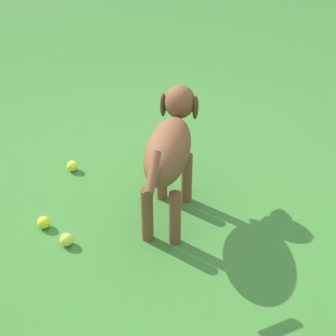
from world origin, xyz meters
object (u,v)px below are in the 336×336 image
dog (170,147)px  tennis_ball_1 (67,240)px  tennis_ball_0 (44,222)px  tennis_ball_2 (72,166)px

dog → tennis_ball_1: size_ratio=13.51×
dog → tennis_ball_0: dog is taller
tennis_ball_2 → dog: bearing=-37.9°
dog → tennis_ball_1: dog is taller
tennis_ball_1 → tennis_ball_2: same height
dog → tennis_ball_2: 0.81m
tennis_ball_0 → tennis_ball_1: bearing=-47.0°
tennis_ball_1 → tennis_ball_2: size_ratio=1.00×
tennis_ball_1 → dog: bearing=24.5°
tennis_ball_0 → tennis_ball_1: size_ratio=1.00×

